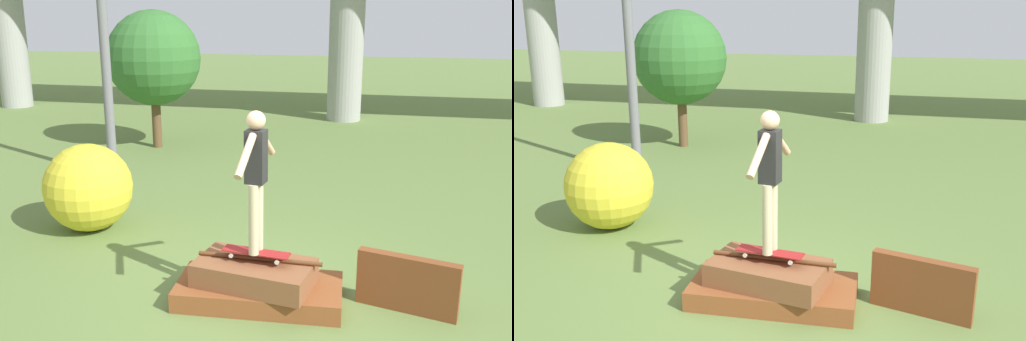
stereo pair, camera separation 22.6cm
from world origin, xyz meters
TOP-DOWN VIEW (x-y plane):
  - ground_plane at (0.00, 0.00)m, footprint 80.00×80.00m
  - scrap_pile at (-0.02, -0.02)m, footprint 2.07×1.10m
  - scrap_plank_loose at (1.75, 0.16)m, footprint 1.19×0.42m
  - skateboard at (-0.03, -0.05)m, footprint 0.84×0.29m
  - skater at (-0.03, -0.05)m, footprint 0.24×1.24m
  - utility_pole at (-4.26, 4.60)m, footprint 1.30×0.20m
  - tree_behind_left at (-4.42, 7.44)m, footprint 2.38×2.38m
  - bush_yellow_flowering at (-3.21, 1.72)m, footprint 1.42×1.42m

SIDE VIEW (x-z plane):
  - ground_plane at x=0.00m, z-range 0.00..0.00m
  - scrap_pile at x=-0.02m, z-range -0.06..0.52m
  - scrap_plank_loose at x=1.75m, z-range 0.00..0.69m
  - skateboard at x=-0.03m, z-range 0.62..0.70m
  - bush_yellow_flowering at x=-3.21m, z-range 0.00..1.42m
  - skater at x=-0.03m, z-range 0.82..2.51m
  - tree_behind_left at x=-4.42m, z-range 0.55..4.04m
  - utility_pole at x=-4.26m, z-range 0.12..6.47m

